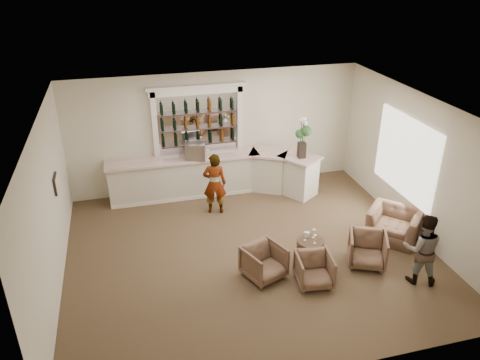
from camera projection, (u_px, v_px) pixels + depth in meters
name	position (u px, v px, depth m)	size (l,w,h in m)	color
ground	(250.00, 252.00, 10.52)	(8.00, 8.00, 0.00)	brown
room_shell	(249.00, 144.00, 10.14)	(8.04, 7.02, 3.32)	beige
bar_counter	(215.00, 175.00, 12.83)	(5.72, 1.80, 1.14)	beige
back_bar_alcove	(198.00, 121.00, 12.47)	(2.64, 0.25, 3.00)	white
cocktail_table	(310.00, 250.00, 10.16)	(0.59, 0.59, 0.50)	#4A3320
sommelier	(215.00, 184.00, 11.80)	(0.59, 0.39, 1.63)	gray
guest	(422.00, 249.00, 9.29)	(0.74, 0.58, 1.53)	gray
armchair_left	(264.00, 262.00, 9.59)	(0.75, 0.77, 0.70)	brown
armchair_center	(314.00, 270.00, 9.40)	(0.70, 0.72, 0.66)	brown
armchair_right	(367.00, 249.00, 9.99)	(0.77, 0.79, 0.72)	brown
armchair_far	(394.00, 225.00, 10.89)	(1.12, 0.98, 0.73)	brown
espresso_machine	(195.00, 151.00, 12.32)	(0.51, 0.43, 0.45)	silver
flower_vase	(303.00, 135.00, 12.21)	(0.30, 0.30, 1.13)	black
wine_glass_bar_left	(200.00, 154.00, 12.42)	(0.07, 0.07, 0.21)	white
wine_glass_bar_right	(208.00, 153.00, 12.48)	(0.07, 0.07, 0.21)	white
wine_glass_tbl_a	(305.00, 236.00, 10.01)	(0.07, 0.07, 0.21)	white
wine_glass_tbl_b	(314.00, 234.00, 10.10)	(0.07, 0.07, 0.21)	white
wine_glass_tbl_c	(315.00, 239.00, 9.90)	(0.07, 0.07, 0.21)	white
napkin_holder	(307.00, 235.00, 10.14)	(0.08, 0.08, 0.12)	white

